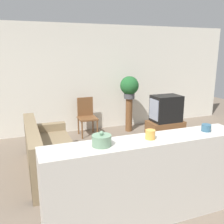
{
  "coord_description": "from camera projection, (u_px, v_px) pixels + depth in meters",
  "views": [
    {
      "loc": [
        -1.37,
        -2.79,
        2.06
      ],
      "look_at": [
        0.38,
        1.78,
        0.85
      ],
      "focal_mm": 40.0,
      "sensor_mm": 36.0,
      "label": 1
    }
  ],
  "objects": [
    {
      "name": "couch",
      "position": [
        49.0,
        155.0,
        4.35
      ],
      "size": [
        0.82,
        2.03,
        0.82
      ],
      "color": "#847051",
      "rests_on": "ground_plane"
    },
    {
      "name": "tv_stand",
      "position": [
        165.0,
        132.0,
        5.62
      ],
      "size": [
        0.79,
        0.46,
        0.53
      ],
      "color": "brown",
      "rests_on": "ground_plane"
    },
    {
      "name": "candle_jar",
      "position": [
        150.0,
        134.0,
        2.89
      ],
      "size": [
        0.12,
        0.12,
        0.11
      ],
      "color": "gold",
      "rests_on": "foreground_counter"
    },
    {
      "name": "decorative_bowl",
      "position": [
        102.0,
        140.0,
        2.68
      ],
      "size": [
        0.21,
        0.21,
        0.17
      ],
      "color": "gray",
      "rests_on": "foreground_counter"
    },
    {
      "name": "ground_plane",
      "position": [
        132.0,
        201.0,
        3.5
      ],
      "size": [
        14.0,
        14.0,
        0.0
      ],
      "primitive_type": "plane",
      "color": "#756656"
    },
    {
      "name": "plant_stand",
      "position": [
        129.0,
        115.0,
        6.48
      ],
      "size": [
        0.17,
        0.17,
        0.87
      ],
      "color": "brown",
      "rests_on": "ground_plane"
    },
    {
      "name": "wooden_chair",
      "position": [
        87.0,
        115.0,
        6.17
      ],
      "size": [
        0.44,
        0.44,
        0.93
      ],
      "color": "brown",
      "rests_on": "ground_plane"
    },
    {
      "name": "foreground_counter",
      "position": [
        146.0,
        180.0,
        3.02
      ],
      "size": [
        2.49,
        0.44,
        1.06
      ],
      "color": "beige",
      "rests_on": "ground_plane"
    },
    {
      "name": "wall_back",
      "position": [
        75.0,
        79.0,
        6.29
      ],
      "size": [
        9.0,
        0.06,
        2.7
      ],
      "color": "silver",
      "rests_on": "ground_plane"
    },
    {
      "name": "potted_plant",
      "position": [
        129.0,
        86.0,
        6.3
      ],
      "size": [
        0.47,
        0.47,
        0.57
      ],
      "color": "#4C4C51",
      "rests_on": "plant_stand"
    },
    {
      "name": "television",
      "position": [
        166.0,
        108.0,
        5.49
      ],
      "size": [
        0.62,
        0.44,
        0.58
      ],
      "color": "black",
      "rests_on": "tv_stand"
    },
    {
      "name": "coffee_tin",
      "position": [
        206.0,
        128.0,
        3.17
      ],
      "size": [
        0.12,
        0.12,
        0.09
      ],
      "color": "#335B75",
      "rests_on": "foreground_counter"
    }
  ]
}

